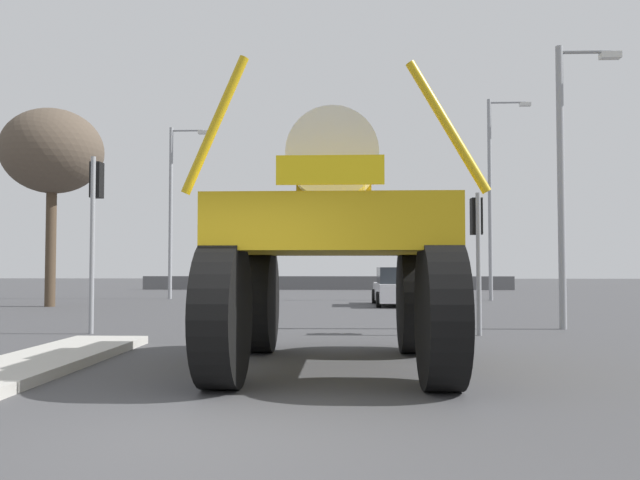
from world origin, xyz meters
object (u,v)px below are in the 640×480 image
Objects in this scene: streetlight_near_right at (566,170)px; traffic_signal_near_left at (95,205)px; traffic_signal_near_right at (477,232)px; streetlight_far_left at (174,203)px; streetlight_far_right at (493,189)px; bare_tree_left at (52,152)px; sedan_ahead at (398,288)px; oversize_sprayer at (334,244)px.

traffic_signal_near_left is at bearing -172.84° from streetlight_near_right.
traffic_signal_near_right is 19.69m from streetlight_far_left.
streetlight_far_right reaches higher than traffic_signal_near_left.
streetlight_far_right is 1.21× the size of bare_tree_left.
traffic_signal_near_left reaches higher than sedan_ahead.
traffic_signal_near_right is (3.16, 4.97, 0.44)m from oversize_sprayer.
sedan_ahead is 0.45× the size of streetlight_far_right.
bare_tree_left reaches higher than traffic_signal_near_left.
streetlight_near_right is at bearing 7.16° from traffic_signal_near_left.
streetlight_far_left is 15.09m from streetlight_far_right.
oversize_sprayer is at bearing -41.14° from traffic_signal_near_left.
traffic_signal_near_right reaches higher than sedan_ahead.
oversize_sprayer is at bearing -68.80° from streetlight_far_left.
streetlight_near_right is at bearing -161.59° from sedan_ahead.
traffic_signal_near_left is 11.70m from bare_tree_left.
streetlight_far_left is at bearing 133.42° from streetlight_near_right.
oversize_sprayer reaches higher than traffic_signal_near_right.
sedan_ahead is 1.29× the size of traffic_signal_near_right.
streetlight_far_right is at bearing -18.75° from oversize_sprayer.
streetlight_far_right is at bearing 76.05° from traffic_signal_near_right.
traffic_signal_near_left is at bearing -179.91° from traffic_signal_near_right.
oversize_sprayer is 16.25m from sedan_ahead.
oversize_sprayer reaches higher than sedan_ahead.
oversize_sprayer is at bearing -122.47° from traffic_signal_near_right.
streetlight_far_right is (3.76, 15.15, 2.78)m from traffic_signal_near_right.
streetlight_far_left reaches higher than traffic_signal_near_left.
bare_tree_left is at bearing 145.77° from traffic_signal_near_right.
streetlight_far_right reaches higher than streetlight_far_left.
traffic_signal_near_right is at bearing -103.95° from streetlight_far_right.
streetlight_far_right reaches higher than bare_tree_left.
sedan_ahead is at bearing -7.66° from oversize_sprayer.
oversize_sprayer is at bearing -52.70° from bare_tree_left.
streetlight_near_right is at bearing -46.58° from streetlight_far_left.
streetlight_far_left is (-11.29, 15.98, 2.25)m from traffic_signal_near_right.
sedan_ahead is (2.23, 16.05, -1.18)m from oversize_sprayer.
bare_tree_left is (-13.50, -1.26, 5.28)m from sedan_ahead.
traffic_signal_near_left is 0.58× the size of streetlight_near_right.
oversize_sprayer is 7.62m from traffic_signal_near_left.
streetlight_far_right reaches higher than traffic_signal_near_right.
streetlight_near_right is at bearing -26.41° from bare_tree_left.
traffic_signal_near_left is at bearing 143.40° from sedan_ahead.
oversize_sprayer is at bearing 170.97° from sedan_ahead.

